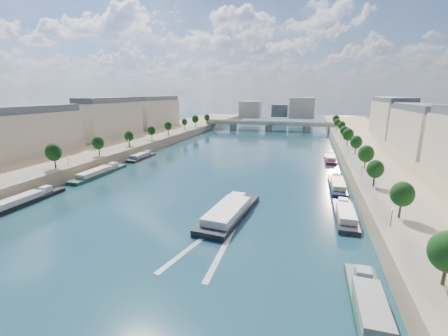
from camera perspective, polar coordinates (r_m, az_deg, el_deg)
The scene contains 17 objects.
ground at distance 129.07m, azimuth -0.20°, elevation -0.30°, with size 700.00×700.00×0.00m, color #0B2634.
quay_left at distance 163.51m, azimuth -25.23°, elevation 2.33°, with size 44.00×520.00×5.00m, color #9E8460.
quay_right at distance 128.99m, azimuth 32.21°, elevation -1.39°, with size 44.00×520.00×5.00m, color #9E8460.
pave_left at distance 153.64m, azimuth -21.10°, elevation 3.02°, with size 14.00×520.00×0.10m, color gray.
pave_right at distance 124.94m, azimuth 25.77°, elevation 0.16°, with size 14.00×520.00×0.10m, color gray.
trees_left at distance 153.16m, azimuth -20.23°, elevation 5.13°, with size 4.80×268.80×8.26m.
trees_right at distance 133.26m, azimuth 24.50°, elevation 3.49°, with size 4.80×268.80×8.26m.
lamps_left at distance 142.67m, azimuth -22.13°, elevation 3.25°, with size 0.36×200.36×4.28m.
lamps_right at distance 128.51m, azimuth 23.58°, elevation 2.00°, with size 0.36×200.36×4.28m.
buildings_left at distance 179.09m, azimuth -26.36°, elevation 7.66°, with size 16.00×226.00×23.20m.
buildings_right at distance 141.96m, azimuth 36.71°, elevation 4.98°, with size 16.00×226.00×23.20m.
skyline at distance 341.41m, azimuth 10.91°, elevation 10.98°, with size 79.00×42.00×22.00m.
bridge at distance 266.31m, azimuth 8.53°, elevation 8.17°, with size 112.00×12.00×8.15m.
tour_barge at distance 80.99m, azimuth 1.01°, elevation -8.43°, with size 11.14×30.02×3.98m.
wake at distance 67.18m, azimuth -2.80°, elevation -14.54°, with size 10.74×26.02×0.04m.
moored_barges_left at distance 108.50m, azimuth -33.25°, elevation -5.07°, with size 5.00×151.78×3.60m.
moored_barges_right at distance 82.43m, azimuth 22.36°, elevation -9.37°, with size 5.00×170.08×3.60m.
Camera 1 is at (35.06, -19.94, 32.29)m, focal length 24.00 mm.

